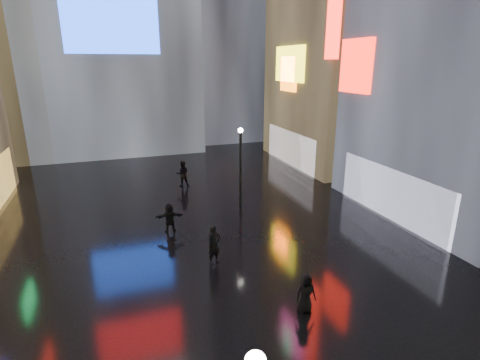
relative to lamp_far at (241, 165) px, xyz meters
name	(u,v)px	position (x,y,z in m)	size (l,w,h in m)	color
ground	(194,223)	(-3.13, -0.84, -2.94)	(140.00, 140.00, 0.00)	black
lamp_far	(241,165)	(0.00, 0.00, 0.00)	(0.30, 0.30, 5.20)	black
pedestrian_4	(306,293)	(-0.98, -9.96, -2.17)	(0.76, 0.49, 1.55)	black
pedestrian_5	(170,218)	(-4.57, -1.50, -2.13)	(1.51, 0.48, 1.62)	black
pedestrian_6	(214,245)	(-3.21, -5.53, -2.01)	(0.68, 0.45, 1.88)	black
pedestrian_7	(183,174)	(-2.40, 6.05, -1.98)	(0.93, 0.73, 1.92)	black
umbrella_2	(308,264)	(-0.98, -9.96, -0.96)	(0.93, 0.95, 0.86)	black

